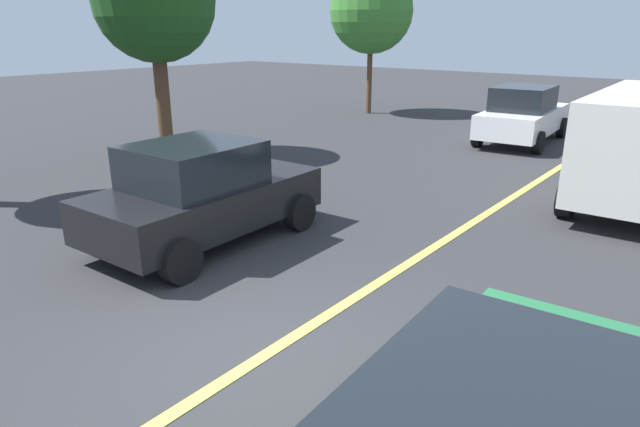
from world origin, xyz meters
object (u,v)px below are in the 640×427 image
object	(u,v)px
car_white_behind_van	(523,115)
tree_right_verge	(154,2)
tree_left_verge	(371,11)
car_black_mid_road	(202,193)

from	to	relation	value
car_white_behind_van	tree_right_verge	world-z (taller)	tree_right_verge
car_white_behind_van	tree_right_verge	distance (m)	11.02
tree_left_verge	car_white_behind_van	bearing A→B (deg)	-107.71
car_black_mid_road	car_white_behind_van	size ratio (longest dim) A/B	0.88
car_black_mid_road	tree_left_verge	size ratio (longest dim) A/B	0.70
car_white_behind_van	tree_left_verge	world-z (taller)	tree_left_verge
car_black_mid_road	car_white_behind_van	xyz separation A→B (m)	(11.57, -1.18, 0.02)
car_black_mid_road	tree_left_verge	xyz separation A→B (m)	(13.84, 5.92, 3.15)
tree_left_verge	tree_right_verge	size ratio (longest dim) A/B	1.01
car_white_behind_van	tree_left_verge	xyz separation A→B (m)	(2.27, 7.10, 3.13)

